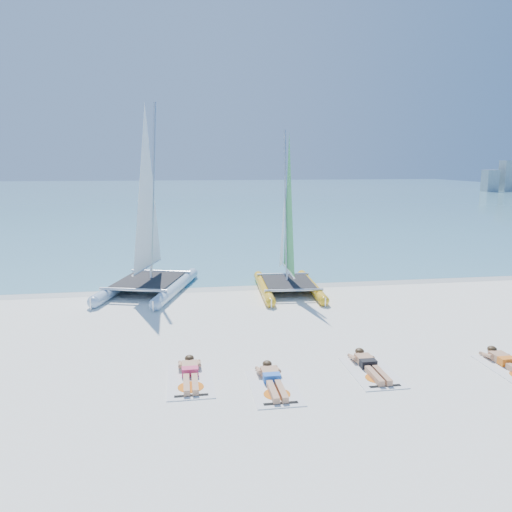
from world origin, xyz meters
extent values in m
plane|color=white|center=(0.00, 0.00, 0.00)|extent=(140.00, 140.00, 0.00)
cube|color=#78B9C9|center=(0.00, 63.00, 0.01)|extent=(140.00, 115.00, 0.01)
cube|color=beige|center=(0.00, 5.50, 0.00)|extent=(140.00, 1.40, 0.01)
cube|color=#9CA6AB|center=(48.00, 62.00, 1.75)|extent=(2.00, 2.00, 3.50)
cube|color=#9CA6AB|center=(51.00, 62.00, 2.50)|extent=(2.00, 2.00, 5.00)
cylinder|color=#B5D9EE|center=(-4.37, 5.52, 0.21)|extent=(1.74, 4.65, 0.42)
cone|color=#B5D9EE|center=(-3.63, 8.02, 0.21)|extent=(0.55, 0.69, 0.40)
cylinder|color=#B5D9EE|center=(-2.35, 4.92, 0.21)|extent=(1.74, 4.65, 0.42)
cone|color=#B5D9EE|center=(-1.61, 7.42, 0.21)|extent=(0.55, 0.69, 0.40)
cube|color=black|center=(-3.36, 5.22, 0.45)|extent=(2.69, 3.07, 0.03)
cylinder|color=silver|center=(-3.12, 6.03, 3.70)|extent=(0.45, 1.22, 6.51)
cylinder|color=yellow|center=(0.85, 4.47, 0.18)|extent=(0.57, 4.04, 0.36)
cone|color=yellow|center=(0.97, 6.68, 0.18)|extent=(0.37, 0.53, 0.34)
cylinder|color=yellow|center=(2.64, 4.37, 0.18)|extent=(0.57, 4.04, 0.36)
cone|color=yellow|center=(2.76, 6.59, 0.18)|extent=(0.37, 0.53, 0.34)
cube|color=black|center=(1.75, 4.42, 0.38)|extent=(1.85, 2.31, 0.03)
cylinder|color=silver|center=(1.78, 5.14, 3.15)|extent=(0.14, 1.06, 5.55)
cube|color=white|center=(-2.03, -2.80, 0.01)|extent=(1.00, 1.85, 0.02)
cube|color=tan|center=(-2.03, -2.37, 0.12)|extent=(0.36, 0.55, 0.17)
cube|color=#E23565|center=(-2.03, -2.57, 0.12)|extent=(0.37, 0.22, 0.17)
cube|color=tan|center=(-2.03, -3.17, 0.09)|extent=(0.31, 0.85, 0.13)
sphere|color=tan|center=(-2.03, -2.00, 0.16)|extent=(0.21, 0.21, 0.21)
ellipsoid|color=#392714|center=(-2.03, -1.99, 0.20)|extent=(0.22, 0.24, 0.15)
cube|color=white|center=(-0.28, -3.41, 0.01)|extent=(1.00, 1.85, 0.02)
cube|color=tan|center=(-0.28, -2.98, 0.12)|extent=(0.36, 0.55, 0.17)
cube|color=blue|center=(-0.28, -3.18, 0.12)|extent=(0.37, 0.22, 0.17)
cube|color=tan|center=(-0.28, -3.78, 0.09)|extent=(0.31, 0.85, 0.13)
sphere|color=tan|center=(-0.28, -2.61, 0.16)|extent=(0.21, 0.21, 0.21)
ellipsoid|color=#392714|center=(-0.28, -2.60, 0.20)|extent=(0.22, 0.24, 0.15)
cube|color=white|center=(2.08, -2.99, 0.01)|extent=(1.00, 1.85, 0.02)
cube|color=tan|center=(2.08, -2.56, 0.12)|extent=(0.36, 0.55, 0.17)
cube|color=black|center=(2.08, -2.76, 0.12)|extent=(0.37, 0.22, 0.17)
cube|color=tan|center=(2.08, -3.36, 0.09)|extent=(0.31, 0.85, 0.13)
sphere|color=tan|center=(2.08, -2.19, 0.16)|extent=(0.21, 0.21, 0.21)
ellipsoid|color=#392714|center=(2.08, -2.18, 0.20)|extent=(0.22, 0.24, 0.15)
cube|color=tan|center=(5.37, -2.92, 0.12)|extent=(0.36, 0.55, 0.17)
cube|color=orange|center=(5.37, -3.12, 0.12)|extent=(0.37, 0.22, 0.17)
sphere|color=tan|center=(5.37, -2.55, 0.16)|extent=(0.21, 0.21, 0.21)
ellipsoid|color=#392714|center=(5.37, -2.54, 0.20)|extent=(0.22, 0.24, 0.15)
camera|label=1|loc=(-2.17, -13.16, 4.74)|focal=35.00mm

